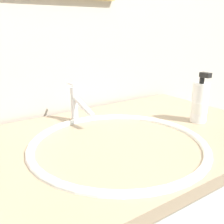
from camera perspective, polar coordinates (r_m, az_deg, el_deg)
tiled_wall_back at (r=1.06m, az=-11.00°, el=18.89°), size 2.24×0.04×2.40m
sink_basin at (r=0.78m, az=1.28°, el=-8.95°), size 0.50×0.50×0.09m
faucet at (r=0.94m, az=-7.30°, el=1.68°), size 0.02×0.17×0.13m
soap_dispenser at (r=0.98m, az=17.91°, el=1.82°), size 0.06×0.06×0.17m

